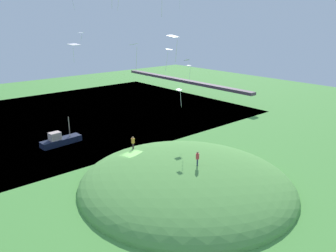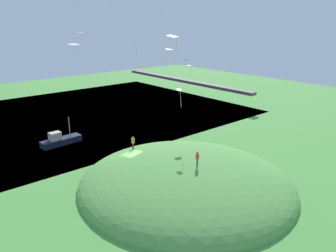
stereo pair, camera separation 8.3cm
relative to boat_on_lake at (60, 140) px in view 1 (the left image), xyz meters
The scene contains 15 objects.
ground_plane 15.87m from the boat_on_lake, 12.69° to the left, with size 160.00×160.00×0.00m, color #4F963F.
lake_water 15.16m from the boat_on_lake, 166.69° to the left, with size 50.68×80.00×0.40m, color #355683.
grass_hill 23.91m from the boat_on_lake, 14.46° to the left, with size 26.60×25.80×5.91m, color #589845.
bridge_deck_far 43.56m from the boat_on_lake, 109.81° to the left, with size 45.61×1.80×0.70m, color #5C4A54.
boat_on_lake is the anchor object (origin of this frame).
person_with_child 25.71m from the boat_on_lake, 14.31° to the left, with size 0.53×0.53×1.77m.
person_watching_kites 14.58m from the boat_on_lake, 20.33° to the left, with size 0.52×0.52×1.79m.
kite_0 33.38m from the boat_on_lake, ahead, with size 0.74×0.82×2.01m.
kite_2 33.18m from the boat_on_lake, ahead, with size 1.01×1.18×2.14m.
kite_4 29.23m from the boat_on_lake, 16.99° to the right, with size 0.95×1.12×1.49m.
kite_5 25.62m from the boat_on_lake, 13.07° to the left, with size 0.62×0.76×2.07m.
kite_7 30.27m from the boat_on_lake, ahead, with size 1.03×1.05×2.04m.
kite_8 20.74m from the boat_on_lake, ahead, with size 0.74×0.61×1.11m.
kite_10 24.11m from the boat_on_lake, 55.84° to the left, with size 0.67×0.91×1.36m.
kite_12 23.83m from the boat_on_lake, 43.93° to the left, with size 0.75×0.61×2.17m.
Camera 1 is at (33.64, -22.74, 19.04)m, focal length 35.08 mm.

